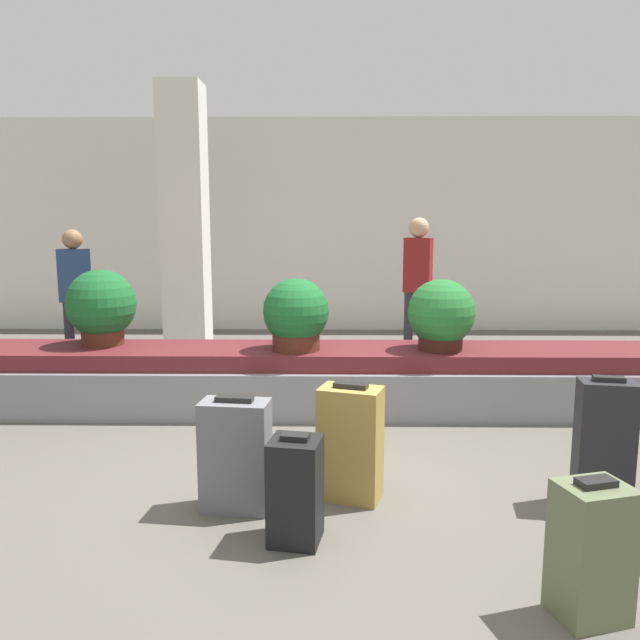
{
  "coord_description": "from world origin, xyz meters",
  "views": [
    {
      "loc": [
        0.08,
        -3.85,
        1.67
      ],
      "look_at": [
        0.0,
        1.6,
        0.81
      ],
      "focal_mm": 35.0,
      "sensor_mm": 36.0,
      "label": 1
    }
  ],
  "objects_px": {
    "suitcase_1": "(295,490)",
    "traveler_1": "(75,286)",
    "suitcase_5": "(350,443)",
    "potted_plant_1": "(296,315)",
    "potted_plant_2": "(101,307)",
    "suitcase_4": "(591,551)",
    "suitcase_3": "(604,443)",
    "traveler_0": "(418,275)",
    "pillar": "(185,228)",
    "suitcase_2": "(236,455)",
    "potted_plant_0": "(441,316)"
  },
  "relations": [
    {
      "from": "suitcase_3",
      "to": "traveler_0",
      "type": "bearing_deg",
      "value": 107.05
    },
    {
      "from": "potted_plant_1",
      "to": "traveler_0",
      "type": "relative_size",
      "value": 0.37
    },
    {
      "from": "pillar",
      "to": "suitcase_4",
      "type": "xyz_separation_m",
      "value": [
        2.76,
        -4.76,
        -1.3
      ]
    },
    {
      "from": "suitcase_3",
      "to": "potted_plant_2",
      "type": "xyz_separation_m",
      "value": [
        -3.69,
        2.04,
        0.52
      ]
    },
    {
      "from": "potted_plant_0",
      "to": "traveler_0",
      "type": "height_order",
      "value": "traveler_0"
    },
    {
      "from": "suitcase_1",
      "to": "suitcase_4",
      "type": "relative_size",
      "value": 0.95
    },
    {
      "from": "suitcase_4",
      "to": "potted_plant_1",
      "type": "xyz_separation_m",
      "value": [
        -1.39,
        2.89,
        0.57
      ]
    },
    {
      "from": "suitcase_4",
      "to": "traveler_1",
      "type": "bearing_deg",
      "value": 115.56
    },
    {
      "from": "pillar",
      "to": "suitcase_4",
      "type": "height_order",
      "value": "pillar"
    },
    {
      "from": "pillar",
      "to": "suitcase_2",
      "type": "bearing_deg",
      "value": -73.53
    },
    {
      "from": "traveler_0",
      "to": "traveler_1",
      "type": "bearing_deg",
      "value": 28.64
    },
    {
      "from": "pillar",
      "to": "potted_plant_2",
      "type": "bearing_deg",
      "value": -103.95
    },
    {
      "from": "suitcase_4",
      "to": "traveler_1",
      "type": "relative_size",
      "value": 0.39
    },
    {
      "from": "suitcase_3",
      "to": "traveler_1",
      "type": "distance_m",
      "value": 5.76
    },
    {
      "from": "suitcase_4",
      "to": "suitcase_5",
      "type": "height_order",
      "value": "suitcase_5"
    },
    {
      "from": "suitcase_1",
      "to": "traveler_1",
      "type": "distance_m",
      "value": 4.87
    },
    {
      "from": "suitcase_4",
      "to": "traveler_0",
      "type": "bearing_deg",
      "value": 74.88
    },
    {
      "from": "potted_plant_2",
      "to": "traveler_1",
      "type": "height_order",
      "value": "traveler_1"
    },
    {
      "from": "suitcase_4",
      "to": "pillar",
      "type": "bearing_deg",
      "value": 104.58
    },
    {
      "from": "suitcase_4",
      "to": "potted_plant_0",
      "type": "relative_size",
      "value": 1.0
    },
    {
      "from": "suitcase_2",
      "to": "potted_plant_0",
      "type": "bearing_deg",
      "value": 58.18
    },
    {
      "from": "potted_plant_0",
      "to": "potted_plant_2",
      "type": "xyz_separation_m",
      "value": [
        -3.04,
        0.2,
        0.04
      ]
    },
    {
      "from": "pillar",
      "to": "suitcase_2",
      "type": "xyz_separation_m",
      "value": [
        1.12,
        -3.77,
        -1.27
      ]
    },
    {
      "from": "suitcase_1",
      "to": "suitcase_5",
      "type": "bearing_deg",
      "value": 69.6
    },
    {
      "from": "suitcase_3",
      "to": "potted_plant_2",
      "type": "height_order",
      "value": "potted_plant_2"
    },
    {
      "from": "traveler_0",
      "to": "traveler_1",
      "type": "relative_size",
      "value": 1.09
    },
    {
      "from": "potted_plant_0",
      "to": "potted_plant_2",
      "type": "bearing_deg",
      "value": 176.26
    },
    {
      "from": "suitcase_1",
      "to": "traveler_1",
      "type": "bearing_deg",
      "value": 134.34
    },
    {
      "from": "suitcase_5",
      "to": "potted_plant_1",
      "type": "distance_m",
      "value": 1.87
    },
    {
      "from": "suitcase_1",
      "to": "suitcase_4",
      "type": "xyz_separation_m",
      "value": [
        1.28,
        -0.62,
        0.02
      ]
    },
    {
      "from": "suitcase_3",
      "to": "potted_plant_0",
      "type": "relative_size",
      "value": 1.27
    },
    {
      "from": "suitcase_1",
      "to": "traveler_0",
      "type": "height_order",
      "value": "traveler_0"
    },
    {
      "from": "pillar",
      "to": "suitcase_3",
      "type": "bearing_deg",
      "value": -48.4
    },
    {
      "from": "suitcase_3",
      "to": "potted_plant_0",
      "type": "distance_m",
      "value": 2.01
    },
    {
      "from": "pillar",
      "to": "potted_plant_1",
      "type": "bearing_deg",
      "value": -53.73
    },
    {
      "from": "suitcase_2",
      "to": "suitcase_3",
      "type": "height_order",
      "value": "suitcase_3"
    },
    {
      "from": "suitcase_2",
      "to": "suitcase_4",
      "type": "relative_size",
      "value": 1.1
    },
    {
      "from": "suitcase_2",
      "to": "suitcase_3",
      "type": "relative_size",
      "value": 0.87
    },
    {
      "from": "pillar",
      "to": "traveler_0",
      "type": "height_order",
      "value": "pillar"
    },
    {
      "from": "potted_plant_1",
      "to": "traveler_0",
      "type": "xyz_separation_m",
      "value": [
        1.36,
        2.15,
        0.17
      ]
    },
    {
      "from": "suitcase_2",
      "to": "potted_plant_1",
      "type": "xyz_separation_m",
      "value": [
        0.25,
        1.91,
        0.53
      ]
    },
    {
      "from": "suitcase_2",
      "to": "suitcase_5",
      "type": "xyz_separation_m",
      "value": [
        0.67,
        0.16,
        0.02
      ]
    },
    {
      "from": "potted_plant_0",
      "to": "potted_plant_1",
      "type": "bearing_deg",
      "value": -179.21
    },
    {
      "from": "suitcase_4",
      "to": "traveler_0",
      "type": "height_order",
      "value": "traveler_0"
    },
    {
      "from": "potted_plant_2",
      "to": "traveler_1",
      "type": "relative_size",
      "value": 0.43
    },
    {
      "from": "suitcase_3",
      "to": "potted_plant_1",
      "type": "xyz_separation_m",
      "value": [
        -1.91,
        1.82,
        0.48
      ]
    },
    {
      "from": "suitcase_1",
      "to": "suitcase_4",
      "type": "height_order",
      "value": "suitcase_4"
    },
    {
      "from": "suitcase_5",
      "to": "traveler_1",
      "type": "height_order",
      "value": "traveler_1"
    },
    {
      "from": "potted_plant_2",
      "to": "potted_plant_1",
      "type": "bearing_deg",
      "value": -6.94
    },
    {
      "from": "suitcase_4",
      "to": "potted_plant_2",
      "type": "height_order",
      "value": "potted_plant_2"
    }
  ]
}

